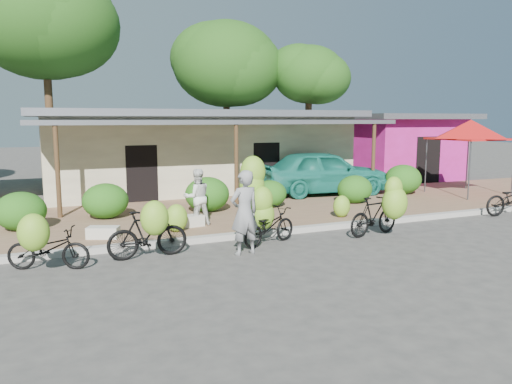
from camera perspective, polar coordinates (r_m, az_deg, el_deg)
ground at (r=11.66m, az=8.83°, el=-6.69°), size 100.00×100.00×0.00m
sidewalk at (r=15.98m, az=-0.80°, el=-2.27°), size 60.00×6.00×0.12m
curb at (r=13.32m, az=4.22°, el=-4.38°), size 60.00×0.25×0.15m
shop_main at (r=21.34m, az=-7.01°, el=4.84°), size 13.00×8.50×3.35m
shop_pink at (r=26.38m, az=15.47°, el=5.15°), size 6.00×6.00×3.25m
tree_far_center at (r=25.99m, az=-23.51°, el=17.65°), size 6.54×6.53×10.01m
tree_center_right at (r=27.90m, az=-3.89°, el=14.57°), size 5.82×5.75×8.24m
tree_near_right at (r=27.68m, az=5.62°, el=13.40°), size 4.08×3.88×6.99m
hedge_0 at (r=14.37m, az=-25.32°, el=-1.99°), size 1.30×1.17×1.01m
hedge_1 at (r=15.20m, az=-16.82°, el=-0.98°), size 1.32×1.19×1.03m
hedge_2 at (r=15.69m, az=-5.60°, el=-0.27°), size 1.40×1.26×1.09m
hedge_3 at (r=16.44m, az=1.57°, el=-0.20°), size 1.14×1.02×0.89m
hedge_4 at (r=17.57m, az=11.22°, el=0.32°), size 1.23×1.11×0.96m
hedge_5 at (r=20.14m, az=16.46°, el=1.40°), size 1.46×1.31×1.14m
red_canopy at (r=20.89m, az=23.31°, el=6.59°), size 3.50×3.50×2.86m
bike_far_left at (r=10.75m, az=-22.91°, el=-5.65°), size 1.74×1.42×1.27m
bike_left at (r=10.97m, az=-12.14°, el=-4.42°), size 1.77×1.18×1.36m
bike_center at (r=12.14m, az=0.50°, el=-1.84°), size 1.78×1.39×2.12m
bike_right at (r=13.13m, az=14.04°, el=-2.07°), size 1.77×1.33×1.60m
loose_banana_a at (r=13.00m, az=-9.08°, el=-2.95°), size 0.58×0.49×0.72m
loose_banana_b at (r=13.36m, az=-0.35°, el=-2.75°), size 0.50×0.42×0.62m
loose_banana_c at (r=14.97m, az=9.76°, el=-1.62°), size 0.52×0.44×0.65m
sack_near at (r=13.61m, az=-7.82°, el=-3.32°), size 0.90×0.51×0.30m
sack_far at (r=12.77m, az=-17.06°, el=-4.43°), size 0.84×0.65×0.28m
vendor at (r=11.05m, az=-1.33°, el=-2.37°), size 0.75×0.55×1.90m
bystander at (r=13.67m, az=-6.75°, el=-0.58°), size 0.75×0.59×1.55m
teal_van at (r=19.39m, az=7.67°, el=2.27°), size 5.22×2.55×1.71m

